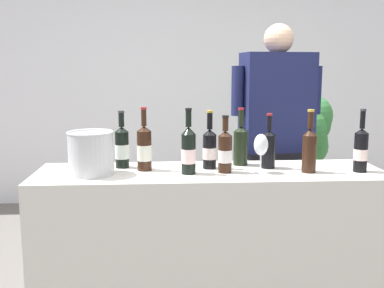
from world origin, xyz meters
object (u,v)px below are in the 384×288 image
wine_bottle_2 (225,151)px  wine_glass (261,146)px  potted_shrub (305,141)px  wine_bottle_1 (361,150)px  person_server (275,162)px  wine_bottle_5 (144,148)px  wine_bottle_6 (309,148)px  wine_bottle_7 (122,147)px  wine_bottle_4 (210,148)px  wine_bottle_0 (269,148)px  wine_bottle_8 (241,144)px  wine_bottle_3 (189,150)px  ice_bucket (91,153)px

wine_bottle_2 → wine_glass: 0.19m
wine_glass → potted_shrub: 1.58m
wine_bottle_1 → person_server: person_server is taller
wine_glass → potted_shrub: size_ratio=0.17×
wine_bottle_2 → wine_bottle_5: (-0.43, 0.08, 0.01)m
wine_bottle_6 → wine_bottle_2: bearing=177.0°
wine_bottle_2 → wine_glass: wine_bottle_2 is taller
wine_bottle_1 → wine_glass: 0.54m
wine_bottle_5 → wine_bottle_7: 0.15m
wine_bottle_7 → wine_glass: 0.77m
wine_bottle_4 → wine_bottle_5: 0.36m
wine_bottle_4 → wine_bottle_0: bearing=-2.2°
wine_bottle_1 → wine_glass: bearing=179.2°
wine_bottle_1 → wine_bottle_6: size_ratio=1.01×
wine_bottle_0 → wine_bottle_2: same height
wine_bottle_8 → person_server: person_server is taller
wine_bottle_0 → wine_bottle_4: size_ratio=0.95×
wine_bottle_1 → person_server: size_ratio=0.19×
wine_bottle_5 → wine_glass: (0.62, -0.10, 0.02)m
wine_bottle_6 → wine_glass: 0.26m
wine_bottle_3 → potted_shrub: bearing=52.7°
wine_bottle_2 → wine_bottle_7: bearing=164.2°
wine_bottle_1 → wine_bottle_8: size_ratio=1.03×
wine_bottle_2 → wine_bottle_6: size_ratio=0.91×
potted_shrub → wine_bottle_4: bearing=-126.4°
wine_bottle_1 → person_server: bearing=118.7°
wine_bottle_5 → wine_bottle_8: wine_bottle_5 is taller
wine_bottle_0 → wine_bottle_2: size_ratio=1.00×
wine_bottle_0 → wine_bottle_2: (-0.26, -0.09, 0.00)m
wine_bottle_5 → ice_bucket: 0.29m
wine_bottle_2 → wine_bottle_4: (-0.07, 0.11, -0.00)m
wine_bottle_2 → wine_bottle_8: size_ratio=0.93×
wine_bottle_2 → wine_bottle_6: bearing=-3.0°
wine_bottle_4 → wine_bottle_5: wine_bottle_5 is taller
wine_bottle_5 → ice_bucket: size_ratio=1.43×
wine_bottle_1 → wine_bottle_7: 1.31m
wine_bottle_1 → wine_bottle_0: bearing=165.6°
wine_bottle_3 → wine_glass: 0.39m
wine_bottle_3 → wine_glass: bearing=-0.2°
wine_glass → wine_bottle_3: bearing=179.8°
wine_bottle_0 → wine_glass: size_ratio=1.47×
wine_bottle_3 → wine_bottle_0: bearing=13.9°
wine_glass → potted_shrub: bearing=64.0°
wine_bottle_2 → wine_bottle_7: wine_bottle_7 is taller
wine_bottle_0 → wine_bottle_6: (0.19, -0.12, 0.01)m
wine_bottle_2 → wine_bottle_3: wine_bottle_3 is taller
wine_bottle_4 → wine_glass: wine_bottle_4 is taller
wine_bottle_1 → potted_shrub: bearing=84.3°
wine_bottle_1 → wine_bottle_2: (-0.73, 0.03, -0.01)m
wine_bottle_1 → potted_shrub: wine_bottle_1 is taller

